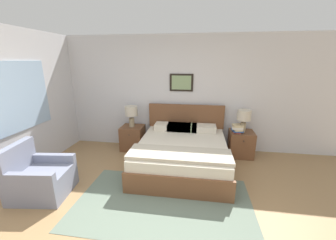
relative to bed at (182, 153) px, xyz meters
The scene contains 15 objects.
ground_plane 1.78m from the bed, 97.56° to the right, with size 16.00×16.00×0.00m, color #99754C.
wall_back 1.44m from the bed, 102.78° to the left, with size 7.54×0.09×2.60m.
wall_left 3.03m from the bed, behind, with size 0.08×5.12×2.60m.
area_rug_main 1.18m from the bed, 99.12° to the right, with size 2.60×1.54×0.01m.
bed is the anchor object (origin of this frame).
armchair 2.45m from the bed, 150.71° to the right, with size 0.88×0.80×0.84m.
nightstand_near_window 1.42m from the bed, 150.46° to the left, with size 0.51×0.50×0.56m.
nightstand_by_door 1.42m from the bed, 29.48° to the left, with size 0.51×0.50×0.56m.
table_lamp_near_window 1.53m from the bed, 151.00° to the left, with size 0.28×0.28×0.49m.
table_lamp_by_door 1.53m from the bed, 28.90° to the left, with size 0.28×0.28×0.49m.
book_thick_bottom 1.32m from the bed, 30.14° to the left, with size 0.19×0.23×0.02m.
book_hardcover_middle 1.33m from the bed, 30.14° to the left, with size 0.23×0.26×0.03m.
book_novel_upper 1.34m from the bed, 30.14° to the left, with size 0.20×0.27×0.03m.
book_slim_near_top 1.35m from the bed, 30.14° to the left, with size 0.24×0.25×0.04m.
book_paperback_top 1.36m from the bed, 30.14° to the left, with size 0.22×0.23×0.04m.
Camera 1 is at (0.51, -1.96, 2.04)m, focal length 22.00 mm.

